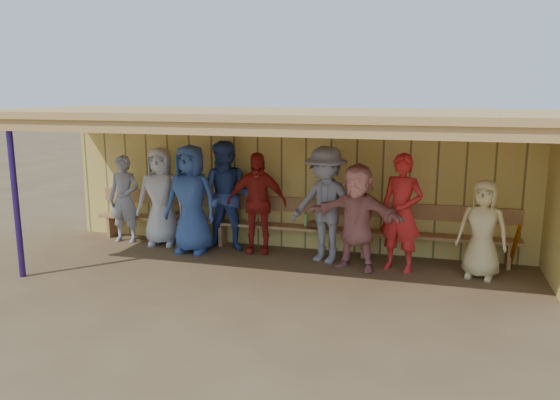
# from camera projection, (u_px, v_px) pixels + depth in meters

# --- Properties ---
(ground) EXTENTS (90.00, 90.00, 0.00)m
(ground) POSITION_uv_depth(u_px,v_px,m) (274.00, 268.00, 8.72)
(ground) COLOR brown
(ground) RESTS_ON ground
(player_a) EXTENTS (0.62, 0.43, 1.63)m
(player_a) POSITION_uv_depth(u_px,v_px,m) (124.00, 199.00, 10.12)
(player_a) COLOR gray
(player_a) RESTS_ON ground
(player_b) EXTENTS (0.98, 0.74, 1.80)m
(player_b) POSITION_uv_depth(u_px,v_px,m) (161.00, 196.00, 9.94)
(player_b) COLOR silver
(player_b) RESTS_ON ground
(player_c) EXTENTS (0.96, 0.76, 1.94)m
(player_c) POSITION_uv_depth(u_px,v_px,m) (227.00, 196.00, 9.58)
(player_c) COLOR #304785
(player_c) RESTS_ON ground
(player_d) EXTENTS (1.09, 0.59, 1.77)m
(player_d) POSITION_uv_depth(u_px,v_px,m) (257.00, 203.00, 9.45)
(player_d) COLOR #AE241B
(player_d) RESTS_ON ground
(player_e) EXTENTS (1.40, 1.07, 1.91)m
(player_e) POSITION_uv_depth(u_px,v_px,m) (326.00, 205.00, 8.92)
(player_e) COLOR gray
(player_e) RESTS_ON ground
(player_f) EXTENTS (1.64, 0.82, 1.69)m
(player_f) POSITION_uv_depth(u_px,v_px,m) (357.00, 217.00, 8.54)
(player_f) COLOR tan
(player_f) RESTS_ON ground
(player_g) EXTENTS (0.78, 0.64, 1.86)m
(player_g) POSITION_uv_depth(u_px,v_px,m) (401.00, 213.00, 8.47)
(player_g) COLOR red
(player_g) RESTS_ON ground
(player_h) EXTENTS (0.83, 0.64, 1.51)m
(player_h) POSITION_uv_depth(u_px,v_px,m) (482.00, 229.00, 8.17)
(player_h) COLOR #E0C67E
(player_h) RESTS_ON ground
(player_extra) EXTENTS (0.94, 0.62, 1.89)m
(player_extra) POSITION_uv_depth(u_px,v_px,m) (191.00, 199.00, 9.44)
(player_extra) COLOR #33508C
(player_extra) RESTS_ON ground
(dugout_structure) EXTENTS (8.80, 3.20, 2.50)m
(dugout_structure) POSITION_uv_depth(u_px,v_px,m) (308.00, 159.00, 8.93)
(dugout_structure) COLOR #E1C460
(dugout_structure) RESTS_ON ground
(bench) EXTENTS (7.60, 0.34, 0.93)m
(bench) POSITION_uv_depth(u_px,v_px,m) (292.00, 221.00, 9.67)
(bench) COLOR #B5814D
(bench) RESTS_ON ground
(dugout_equipment) EXTENTS (6.05, 0.62, 0.80)m
(dugout_equipment) POSITION_uv_depth(u_px,v_px,m) (267.00, 223.00, 9.66)
(dugout_equipment) COLOR orange
(dugout_equipment) RESTS_ON ground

